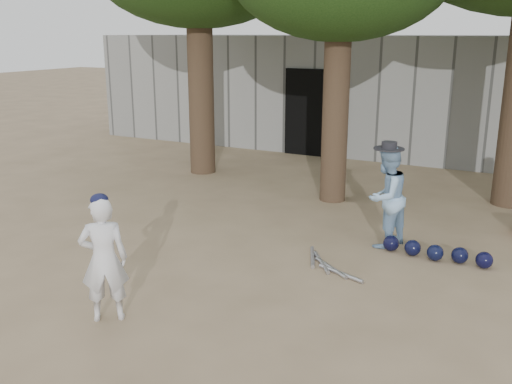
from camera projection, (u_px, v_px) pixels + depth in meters
The scene contains 6 objects.
ground at pixel (181, 274), 7.52m from camera, with size 70.00×70.00×0.00m, color #937C5E.
boy_player at pixel (104, 259), 6.16m from camera, with size 0.51×0.34×1.41m, color silver.
spectator_blue at pixel (386, 197), 8.33m from camera, with size 0.73×0.57×1.50m, color #8EB6DC.
back_building at pixel (388, 91), 15.98m from camera, with size 16.00×5.24×3.00m.
helmet_row at pixel (436, 252), 7.97m from camera, with size 1.51×0.32×0.23m.
bat_pile at pixel (326, 265), 7.73m from camera, with size 1.05×0.86×0.06m.
Camera 1 is at (4.04, -5.74, 3.07)m, focal length 40.00 mm.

